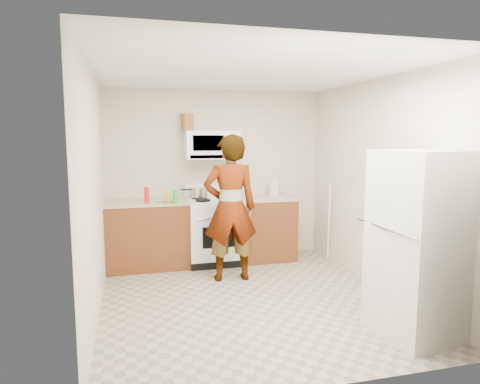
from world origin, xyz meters
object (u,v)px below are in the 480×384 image
object	(u,v)px
fridge	(420,244)
saucepan	(199,192)
gas_range	(214,230)
microwave	(212,145)
kettle	(274,188)
person	(230,208)

from	to	relation	value
fridge	saucepan	distance (m)	3.24
gas_range	microwave	xyz separation A→B (m)	(0.00, 0.13, 1.21)
fridge	microwave	bearing A→B (deg)	107.84
kettle	person	bearing A→B (deg)	-133.96
gas_range	fridge	world-z (taller)	fridge
gas_range	person	xyz separation A→B (m)	(0.06, -0.77, 0.44)
gas_range	kettle	size ratio (longest dim) A/B	5.77
gas_range	microwave	size ratio (longest dim) A/B	1.49
person	microwave	bearing A→B (deg)	-82.60
person	kettle	size ratio (longest dim) A/B	9.44
microwave	fridge	bearing A→B (deg)	-64.14
kettle	saucepan	xyz separation A→B (m)	(-1.17, -0.06, -0.01)
fridge	person	bearing A→B (deg)	116.16
person	fridge	xyz separation A→B (m)	(1.31, -1.93, -0.07)
person	saucepan	distance (m)	0.94
gas_range	fridge	xyz separation A→B (m)	(1.37, -2.70, 0.36)
gas_range	person	distance (m)	0.89
person	kettle	distance (m)	1.33
saucepan	person	bearing A→B (deg)	-74.23
person	fridge	distance (m)	2.33
fridge	kettle	bearing A→B (deg)	89.79
person	saucepan	world-z (taller)	person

